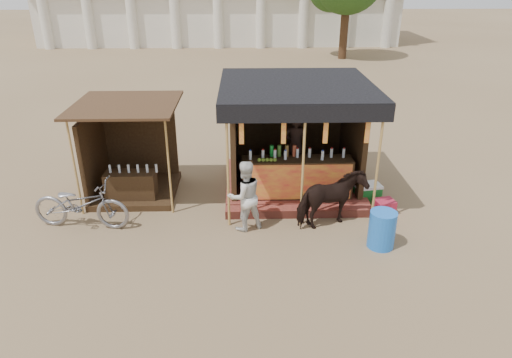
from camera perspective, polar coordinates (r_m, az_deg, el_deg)
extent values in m
plane|color=#846B4C|center=(9.01, 0.28, -10.70)|extent=(120.00, 120.00, 0.00)
cube|color=brown|center=(12.04, 4.52, -0.41)|extent=(3.40, 2.80, 0.22)
cube|color=brown|center=(10.67, 5.34, -4.02)|extent=(3.40, 0.35, 0.20)
cube|color=#372714|center=(10.94, 5.11, 0.23)|extent=(2.60, 0.55, 0.95)
cube|color=red|center=(10.68, 5.28, -0.41)|extent=(2.50, 0.02, 0.88)
cube|color=#372714|center=(12.70, 4.17, 7.57)|extent=(3.00, 0.12, 2.50)
cube|color=#372714|center=(11.46, -2.77, 5.66)|extent=(0.12, 2.50, 2.50)
cube|color=#372714|center=(11.78, 12.06, 5.67)|extent=(0.12, 2.50, 2.50)
cube|color=black|center=(10.98, 5.09, 11.69)|extent=(3.60, 3.60, 0.06)
cube|color=black|center=(9.32, 6.24, 8.09)|extent=(3.60, 0.06, 0.36)
cylinder|color=tan|center=(9.68, -3.54, 1.31)|extent=(0.06, 0.06, 2.75)
cylinder|color=tan|center=(9.75, 5.89, 1.41)|extent=(0.06, 0.06, 2.75)
cylinder|color=tan|center=(10.08, 14.95, 1.46)|extent=(0.06, 0.06, 2.75)
cube|color=red|center=(9.38, -1.83, 5.96)|extent=(0.10, 0.02, 0.55)
cube|color=red|center=(9.41, 3.48, 6.00)|extent=(0.10, 0.02, 0.55)
cube|color=red|center=(9.52, 8.71, 5.98)|extent=(0.10, 0.02, 0.55)
cube|color=red|center=(9.71, 13.78, 5.92)|extent=(0.10, 0.02, 0.55)
imported|color=black|center=(11.76, 4.95, 4.08)|extent=(0.73, 0.59, 1.72)
cube|color=#372714|center=(12.04, -14.64, -1.38)|extent=(2.00, 2.00, 0.15)
cube|color=#372714|center=(12.52, -14.23, 4.56)|extent=(1.90, 0.10, 2.10)
cube|color=#372714|center=(11.92, -19.59, 2.81)|extent=(0.10, 1.90, 2.10)
cube|color=#472D19|center=(11.16, -16.00, 8.93)|extent=(2.40, 2.40, 0.06)
cylinder|color=tan|center=(10.99, -21.71, 1.33)|extent=(0.05, 0.05, 2.35)
cylinder|color=tan|center=(10.45, -10.84, 1.52)|extent=(0.05, 0.05, 2.35)
cube|color=#372714|center=(11.47, -15.32, -1.03)|extent=(1.20, 0.50, 0.80)
imported|color=black|center=(10.08, 9.37, -2.60)|extent=(1.67, 1.26, 1.29)
imported|color=gray|center=(10.66, -21.06, -2.95)|extent=(2.21, 1.00, 1.12)
imported|color=silver|center=(9.79, -1.42, -2.12)|extent=(0.95, 0.86, 1.59)
cylinder|color=blue|center=(9.69, 15.46, -6.10)|extent=(0.71, 0.71, 0.79)
cube|color=maroon|center=(11.10, 15.74, -3.33)|extent=(0.51, 0.45, 0.33)
cube|color=#186D26|center=(11.52, 13.65, -1.81)|extent=(0.68, 0.52, 0.40)
cube|color=white|center=(11.42, 13.77, -0.78)|extent=(0.70, 0.54, 0.06)
cylinder|color=silver|center=(36.58, -24.82, 17.37)|extent=(0.70, 0.70, 3.60)
cylinder|color=silver|center=(35.56, -20.15, 17.94)|extent=(0.70, 0.70, 3.60)
cylinder|color=silver|center=(34.77, -15.21, 18.42)|extent=(0.70, 0.70, 3.60)
cylinder|color=silver|center=(34.23, -10.05, 18.79)|extent=(0.70, 0.70, 3.60)
cylinder|color=silver|center=(33.94, -4.75, 19.01)|extent=(0.70, 0.70, 3.60)
cylinder|color=silver|center=(33.92, 0.61, 19.08)|extent=(0.70, 0.70, 3.60)
cylinder|color=silver|center=(34.16, 5.94, 19.00)|extent=(0.70, 0.70, 3.60)
cylinder|color=silver|center=(34.66, 11.14, 18.78)|extent=(0.70, 0.70, 3.60)
cylinder|color=silver|center=(35.41, 16.14, 18.42)|extent=(0.70, 0.70, 3.60)
cylinder|color=#382314|center=(30.15, 10.99, 18.31)|extent=(0.50, 0.50, 4.00)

